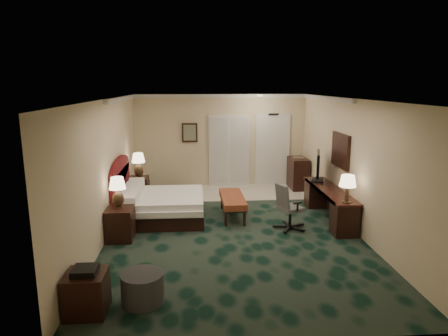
{
  "coord_description": "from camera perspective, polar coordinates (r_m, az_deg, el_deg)",
  "views": [
    {
      "loc": [
        -0.75,
        -7.89,
        2.99
      ],
      "look_at": [
        -0.13,
        0.6,
        1.19
      ],
      "focal_mm": 32.0,
      "sensor_mm": 36.0,
      "label": 1
    }
  ],
  "objects": [
    {
      "name": "wall_back",
      "position": [
        11.78,
        -0.51,
        3.93
      ],
      "size": [
        5.0,
        0.0,
        2.7
      ],
      "primitive_type": "cube",
      "color": "beige",
      "rests_on": "ground"
    },
    {
      "name": "headboard",
      "position": [
        9.33,
        -14.51,
        -2.66
      ],
      "size": [
        0.12,
        2.0,
        1.4
      ],
      "primitive_type": null,
      "color": "#531118",
      "rests_on": "ground"
    },
    {
      "name": "desk_lamp",
      "position": [
        8.16,
        17.2,
        -2.86
      ],
      "size": [
        0.35,
        0.35,
        0.57
      ],
      "primitive_type": null,
      "rotation": [
        0.0,
        0.0,
        0.07
      ],
      "color": "black",
      "rests_on": "desk"
    },
    {
      "name": "desk",
      "position": [
        9.27,
        14.73,
        -5.03
      ],
      "size": [
        0.52,
        2.42,
        0.7
      ],
      "primitive_type": "cube",
      "color": "black",
      "rests_on": "ground"
    },
    {
      "name": "lamp_far",
      "position": [
        10.52,
        -12.11,
        0.37
      ],
      "size": [
        0.35,
        0.35,
        0.64
      ],
      "primitive_type": null,
      "rotation": [
        0.0,
        0.0,
        -0.04
      ],
      "color": "black",
      "rests_on": "nightstand_far"
    },
    {
      "name": "desk_chair",
      "position": [
        8.45,
        9.47,
        -5.42
      ],
      "size": [
        0.74,
        0.73,
        0.99
      ],
      "primitive_type": null,
      "rotation": [
        0.0,
        0.0,
        0.42
      ],
      "color": "#545454",
      "rests_on": "ground"
    },
    {
      "name": "floor",
      "position": [
        8.47,
        1.16,
        -8.75
      ],
      "size": [
        5.0,
        7.5,
        0.0
      ],
      "primitive_type": "cube",
      "color": "black",
      "rests_on": "ground"
    },
    {
      "name": "side_table",
      "position": [
        5.81,
        -19.02,
        -16.54
      ],
      "size": [
        0.52,
        0.52,
        0.57
      ],
      "primitive_type": "cube",
      "color": "black",
      "rests_on": "ground"
    },
    {
      "name": "minibar",
      "position": [
        11.76,
        10.51,
        -0.76
      ],
      "size": [
        0.47,
        0.85,
        0.89
      ],
      "primitive_type": "cube",
      "color": "black",
      "rests_on": "ground"
    },
    {
      "name": "bed_bench",
      "position": [
        9.17,
        1.22,
        -5.5
      ],
      "size": [
        0.52,
        1.45,
        0.49
      ],
      "primitive_type": "cube",
      "rotation": [
        0.0,
        0.0,
        0.02
      ],
      "color": "maroon",
      "rests_on": "ground"
    },
    {
      "name": "wall_art",
      "position": [
        11.68,
        -4.92,
        5.05
      ],
      "size": [
        0.45,
        0.06,
        0.55
      ],
      "primitive_type": "cube",
      "color": "slate",
      "rests_on": "wall_back"
    },
    {
      "name": "nightstand_far",
      "position": [
        10.68,
        -12.07,
        -2.9
      ],
      "size": [
        0.49,
        0.56,
        0.61
      ],
      "primitive_type": "cube",
      "color": "black",
      "rests_on": "ground"
    },
    {
      "name": "wall_mirror",
      "position": [
        9.19,
        16.32,
        2.43
      ],
      "size": [
        0.05,
        0.95,
        0.75
      ],
      "primitive_type": "cube",
      "color": "white",
      "rests_on": "wall_right"
    },
    {
      "name": "wall_front",
      "position": [
        4.51,
        5.73,
        -9.45
      ],
      "size": [
        5.0,
        0.0,
        2.7
      ],
      "primitive_type": "cube",
      "color": "beige",
      "rests_on": "ground"
    },
    {
      "name": "ceiling",
      "position": [
        7.93,
        1.25,
        9.83
      ],
      "size": [
        5.0,
        7.5,
        0.0
      ],
      "primitive_type": "cube",
      "color": "white",
      "rests_on": "wall_back"
    },
    {
      "name": "entry_door",
      "position": [
        11.99,
        6.92,
        2.53
      ],
      "size": [
        1.02,
        0.06,
        2.18
      ],
      "primitive_type": "cube",
      "color": "silver",
      "rests_on": "ground"
    },
    {
      "name": "nightstand_near",
      "position": [
        8.11,
        -14.59,
        -7.73
      ],
      "size": [
        0.5,
        0.58,
        0.63
      ],
      "primitive_type": "cube",
      "color": "black",
      "rests_on": "ground"
    },
    {
      "name": "closet_doors",
      "position": [
        11.8,
        0.72,
        2.47
      ],
      "size": [
        1.2,
        0.06,
        2.1
      ],
      "primitive_type": "cube",
      "color": "#BAB9AF",
      "rests_on": "ground"
    },
    {
      "name": "tv",
      "position": [
        9.76,
        13.27,
        0.17
      ],
      "size": [
        0.34,
        0.9,
        0.71
      ],
      "primitive_type": "cube",
      "rotation": [
        0.0,
        0.0,
        -0.3
      ],
      "color": "black",
      "rests_on": "desk"
    },
    {
      "name": "tile_patch",
      "position": [
        11.31,
        4.34,
        -3.4
      ],
      "size": [
        3.2,
        1.7,
        0.01
      ],
      "primitive_type": "cube",
      "color": "beige",
      "rests_on": "ground"
    },
    {
      "name": "crown_molding",
      "position": [
        7.93,
        1.25,
        9.47
      ],
      "size": [
        5.0,
        7.5,
        0.1
      ],
      "primitive_type": null,
      "color": "silver",
      "rests_on": "wall_back"
    },
    {
      "name": "wall_left",
      "position": [
        8.24,
        -16.37,
        -0.04
      ],
      "size": [
        0.0,
        7.5,
        2.7
      ],
      "primitive_type": "cube",
      "color": "beige",
      "rests_on": "ground"
    },
    {
      "name": "ottoman",
      "position": [
        5.9,
        -11.53,
        -16.44
      ],
      "size": [
        0.69,
        0.69,
        0.43
      ],
      "primitive_type": "cylinder",
      "rotation": [
        0.0,
        0.0,
        0.17
      ],
      "color": "#303031",
      "rests_on": "ground"
    },
    {
      "name": "lamp_near",
      "position": [
        7.99,
        -14.93,
        -3.41
      ],
      "size": [
        0.34,
        0.34,
        0.61
      ],
      "primitive_type": null,
      "rotation": [
        0.0,
        0.0,
        0.05
      ],
      "color": "black",
      "rests_on": "nightstand_near"
    },
    {
      "name": "wall_right",
      "position": [
        8.69,
        17.85,
        0.46
      ],
      "size": [
        0.0,
        7.5,
        2.7
      ],
      "primitive_type": "cube",
      "color": "beige",
      "rests_on": "ground"
    },
    {
      "name": "bed",
      "position": [
        9.1,
        -8.73,
        -5.48
      ],
      "size": [
        1.81,
        1.68,
        0.57
      ],
      "primitive_type": "cube",
      "color": "white",
      "rests_on": "ground"
    }
  ]
}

